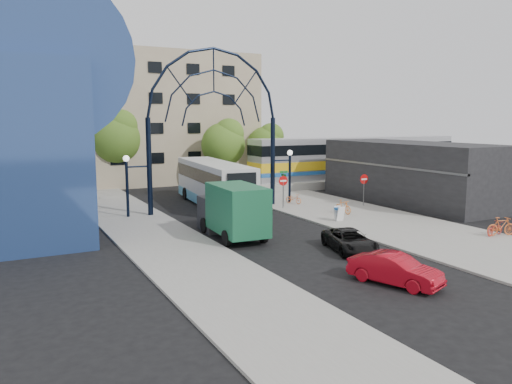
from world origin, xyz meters
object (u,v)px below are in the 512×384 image
gateway_arch (214,96)px  stop_sign (283,184)px  sandwich_board (339,212)px  bike_near_b (343,207)px  street_name_sign (284,181)px  train_car (357,157)px  bike_far_a (495,229)px  tree_north_c (267,143)px  tree_north_a (225,142)px  do_not_enter_sign (364,182)px  tree_north_b (116,136)px  city_bus (214,183)px  bike_far_b (501,226)px  bike_near_a (294,199)px  red_sedan (395,269)px  black_suv (350,241)px  green_truck (232,211)px

gateway_arch → stop_sign: gateway_arch is taller
sandwich_board → bike_near_b: sandwich_board is taller
street_name_sign → train_car: bearing=32.4°
train_car → bike_far_a: bearing=-110.6°
tree_north_c → stop_sign: bearing=-114.7°
sandwich_board → tree_north_a: tree_north_a is taller
bike_far_a → tree_north_c: bearing=-10.6°
do_not_enter_sign → sandwich_board: bearing=-143.3°
sandwich_board → tree_north_b: 26.15m
city_bus → bike_far_b: 20.86m
street_name_sign → city_bus: bearing=142.4°
tree_north_a → tree_north_b: tree_north_b is taller
street_name_sign → tree_north_b: 19.81m
city_bus → bike_near_b: (6.70, -8.02, -1.22)m
street_name_sign → bike_near_a: street_name_sign is taller
do_not_enter_sign → bike_near_a: size_ratio=1.62×
sandwich_board → bike_far_b: 9.76m
sandwich_board → train_car: (14.40, 16.02, 2.16)m
red_sedan → tree_north_b: bearing=75.8°
bike_near_a → bike_far_b: bike_far_b is taller
sandwich_board → tree_north_c: bearing=73.5°
sandwich_board → bike_near_b: 2.75m
do_not_enter_sign → sandwich_board: (-5.40, -4.02, -1.23)m
do_not_enter_sign → black_suv: bearing=-132.5°
do_not_enter_sign → train_car: bearing=53.1°
do_not_enter_sign → train_car: 15.03m
bike_far_a → black_suv: bearing=72.9°
stop_sign → tree_north_c: bearing=65.3°
do_not_enter_sign → bike_far_a: do_not_enter_sign is taller
green_truck → train_car: bearing=39.5°
green_truck → bike_far_b: (13.89, -7.39, -0.91)m
bike_near_b → bike_far_b: bike_far_b is taller
stop_sign → street_name_sign: size_ratio=0.89×
tree_north_a → black_suv: tree_north_a is taller
black_suv → red_sedan: bearing=-93.1°
tree_north_a → city_bus: size_ratio=0.54×
tree_north_a → red_sedan: size_ratio=1.79×
do_not_enter_sign → tree_north_c: bearing=86.4°
do_not_enter_sign → tree_north_a: size_ratio=0.35×
sandwich_board → green_truck: (-8.15, -0.51, 0.84)m
train_car → red_sedan: 34.03m
tree_north_b → tree_north_c: tree_north_b is taller
do_not_enter_sign → green_truck: size_ratio=0.39×
street_name_sign → city_bus: city_bus is taller
gateway_arch → street_name_sign: bearing=-15.1°
bike_far_b → sandwich_board: bearing=52.0°
bike_near_a → do_not_enter_sign: bearing=-58.0°
train_car → red_sedan: bearing=-126.2°
city_bus → black_suv: bearing=-81.6°
gateway_arch → do_not_enter_sign: bearing=-20.0°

